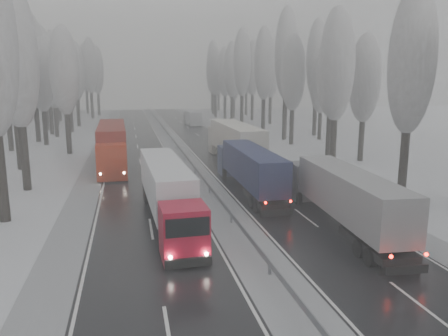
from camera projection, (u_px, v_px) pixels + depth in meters
name	position (u px, v px, depth m)	size (l,w,h in m)	color
ground	(301.00, 318.00, 17.32)	(260.00, 260.00, 0.00)	silver
carriageway_right	(240.00, 168.00, 47.15)	(7.50, 200.00, 0.03)	black
carriageway_left	(142.00, 172.00, 44.94)	(7.50, 200.00, 0.03)	black
median_slush	(192.00, 170.00, 46.04)	(3.00, 200.00, 0.04)	#A4A7AC
shoulder_right	(284.00, 166.00, 48.18)	(2.40, 200.00, 0.04)	#A4A7AC
shoulder_left	(92.00, 174.00, 43.90)	(2.40, 200.00, 0.04)	#A4A7AC
median_guardrail	(192.00, 164.00, 45.92)	(0.12, 200.00, 0.76)	slate
tree_16	(412.00, 62.00, 33.38)	(3.60, 3.60, 16.53)	black
tree_18	(337.00, 66.00, 44.14)	(3.60, 3.60, 16.58)	black
tree_19	(365.00, 79.00, 49.38)	(3.60, 3.60, 14.57)	black
tree_20	(331.00, 73.00, 52.75)	(3.60, 3.60, 15.71)	black
tree_21	(334.00, 59.00, 56.68)	(3.60, 3.60, 18.62)	black
tree_22	(293.00, 74.00, 62.54)	(3.60, 3.60, 15.86)	black
tree_23	(321.00, 84.00, 67.98)	(3.60, 3.60, 13.55)	black
tree_24	(286.00, 55.00, 67.34)	(3.60, 3.60, 20.49)	black
tree_25	(317.00, 61.00, 72.75)	(3.60, 3.60, 19.44)	black
tree_26	(264.00, 64.00, 77.30)	(3.60, 3.60, 18.78)	black
tree_27	(294.00, 69.00, 82.78)	(3.60, 3.60, 17.62)	black
tree_28	(242.00, 63.00, 87.17)	(3.60, 3.60, 19.62)	black
tree_29	(271.00, 69.00, 92.74)	(3.60, 3.60, 18.11)	black
tree_30	(232.00, 70.00, 96.77)	(3.60, 3.60, 17.86)	black
tree_31	(253.00, 69.00, 101.75)	(3.60, 3.60, 18.58)	black
tree_32	(225.00, 72.00, 104.04)	(3.60, 3.60, 17.33)	black
tree_33	(234.00, 81.00, 108.91)	(3.60, 3.60, 14.33)	black
tree_34	(215.00, 72.00, 110.62)	(3.60, 3.60, 17.63)	black
tree_35	(246.00, 71.00, 116.31)	(3.60, 3.60, 18.25)	black
tree_36	(213.00, 67.00, 120.00)	(3.60, 3.60, 20.23)	black
tree_37	(234.00, 76.00, 125.78)	(3.60, 3.60, 16.37)	black
tree_38	(212.00, 73.00, 130.76)	(3.60, 3.60, 17.97)	black
tree_39	(218.00, 77.00, 135.40)	(3.60, 3.60, 16.19)	black
tree_58	(16.00, 57.00, 35.49)	(3.60, 3.60, 17.21)	black
tree_60	(12.00, 77.00, 44.46)	(3.60, 3.60, 14.84)	black
tree_62	(64.00, 72.00, 54.23)	(3.60, 3.60, 16.04)	black
tree_63	(4.00, 68.00, 56.30)	(3.60, 3.60, 16.88)	black
tree_64	(41.00, 75.00, 62.01)	(3.60, 3.60, 15.42)	black
tree_65	(32.00, 58.00, 64.96)	(3.60, 3.60, 19.48)	black
tree_66	(53.00, 77.00, 71.28)	(3.60, 3.60, 15.23)	black
tree_67	(47.00, 70.00, 74.59)	(3.60, 3.60, 17.09)	black
tree_68	(68.00, 72.00, 77.91)	(3.60, 3.60, 16.65)	black
tree_69	(42.00, 63.00, 80.39)	(3.60, 3.60, 19.35)	black
tree_70	(76.00, 72.00, 87.56)	(3.60, 3.60, 17.09)	black
tree_71	(53.00, 64.00, 90.08)	(3.60, 3.60, 19.61)	black
tree_72	(68.00, 78.00, 96.22)	(3.60, 3.60, 15.11)	black
tree_73	(57.00, 72.00, 99.18)	(3.60, 3.60, 17.22)	black
tree_74	(90.00, 66.00, 106.79)	(3.60, 3.60, 19.68)	black
tree_75	(53.00, 69.00, 108.84)	(3.60, 3.60, 18.60)	black
tree_76	(97.00, 70.00, 116.14)	(3.60, 3.60, 18.55)	black
tree_77	(77.00, 81.00, 119.33)	(3.60, 3.60, 14.32)	black
tree_78	(85.00, 68.00, 121.59)	(3.60, 3.60, 19.55)	black
tree_79	(77.00, 74.00, 125.15)	(3.60, 3.60, 17.07)	black
truck_grey_tarp	(342.00, 194.00, 27.59)	(3.31, 15.04, 3.83)	#515156
truck_blue_box	(249.00, 166.00, 36.48)	(2.51, 14.90, 3.81)	#1E284D
truck_cream_box	(233.00, 140.00, 49.40)	(2.95, 17.70, 4.53)	#B7B3A2
box_truck_distant	(193.00, 118.00, 91.48)	(2.83, 8.05, 2.96)	silver
truck_red_white	(167.00, 188.00, 28.80)	(2.94, 15.20, 3.88)	#AA0922
truck_red_red	(112.00, 143.00, 47.18)	(3.18, 17.76, 4.54)	#B6240A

